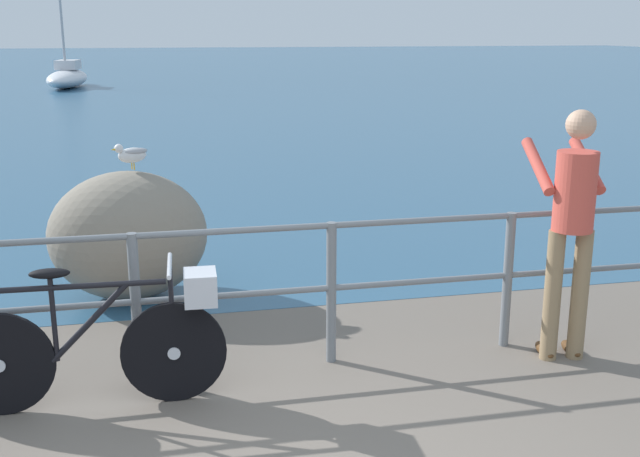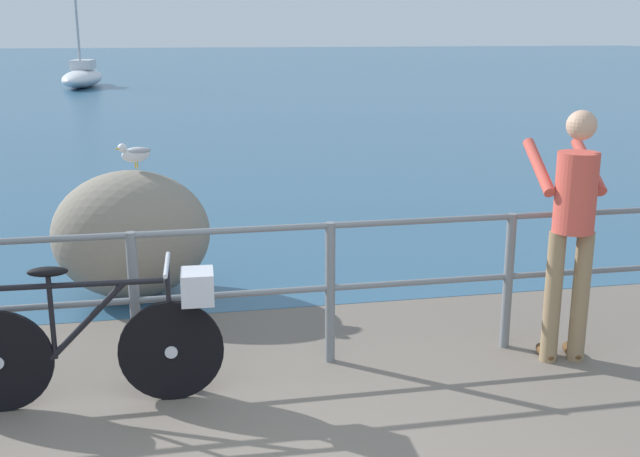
# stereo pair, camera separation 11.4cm
# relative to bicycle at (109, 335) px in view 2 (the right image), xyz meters

# --- Properties ---
(ground_plane) EXTENTS (120.00, 120.00, 0.10)m
(ground_plane) POSITION_rel_bicycle_xyz_m (0.81, 18.31, -0.51)
(ground_plane) COLOR #6B6056
(sea_surface) EXTENTS (120.00, 90.00, 0.01)m
(sea_surface) POSITION_rel_bicycle_xyz_m (0.81, 46.46, -0.46)
(sea_surface) COLOR #2D5675
(sea_surface) RESTS_ON ground_plane
(promenade_railing) EXTENTS (9.36, 0.07, 1.02)m
(promenade_railing) POSITION_rel_bicycle_xyz_m (0.81, 0.36, 0.17)
(promenade_railing) COLOR slate
(promenade_railing) RESTS_ON ground_plane
(bicycle) EXTENTS (1.70, 0.48, 0.92)m
(bicycle) POSITION_rel_bicycle_xyz_m (0.00, 0.00, 0.00)
(bicycle) COLOR black
(bicycle) RESTS_ON ground_plane
(person_at_railing) EXTENTS (0.49, 0.66, 1.78)m
(person_at_railing) POSITION_rel_bicycle_xyz_m (3.11, 0.08, 0.53)
(person_at_railing) COLOR #8C7251
(person_at_railing) RESTS_ON ground_plane
(breakwater_boulder_main) EXTENTS (1.36, 1.09, 1.12)m
(breakwater_boulder_main) POSITION_rel_bicycle_xyz_m (0.06, 2.05, 0.10)
(breakwater_boulder_main) COLOR gray
(breakwater_boulder_main) RESTS_ON ground
(seagull) EXTENTS (0.33, 0.23, 0.23)m
(seagull) POSITION_rel_bicycle_xyz_m (0.13, 2.13, 0.79)
(seagull) COLOR gold
(seagull) RESTS_ON breakwater_boulder_main
(sailboat) EXTENTS (1.75, 4.51, 4.90)m
(sailboat) POSITION_rel_bicycle_xyz_m (-2.92, 27.60, -0.04)
(sailboat) COLOR white
(sailboat) RESTS_ON sea_surface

